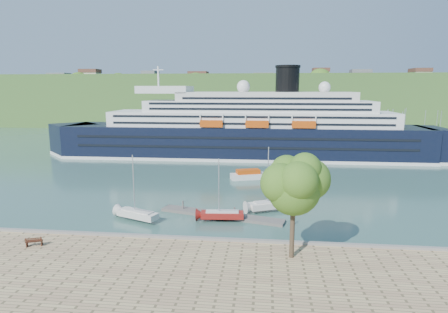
% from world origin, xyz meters
% --- Properties ---
extents(ground, '(400.00, 400.00, 0.00)m').
position_xyz_m(ground, '(0.00, 0.00, 0.00)').
color(ground, '#2F544B').
rests_on(ground, ground).
extents(far_hillside, '(400.00, 50.00, 24.00)m').
position_xyz_m(far_hillside, '(0.00, 145.00, 12.00)').
color(far_hillside, '#3A6127').
rests_on(far_hillside, ground).
extents(quay_coping, '(220.00, 0.50, 0.30)m').
position_xyz_m(quay_coping, '(0.00, -0.20, 1.15)').
color(quay_coping, slate).
rests_on(quay_coping, promenade).
extents(cruise_ship, '(104.99, 16.32, 23.54)m').
position_xyz_m(cruise_ship, '(5.60, 57.13, 11.77)').
color(cruise_ship, black).
rests_on(cruise_ship, ground).
extents(park_bench, '(1.91, 1.32, 1.13)m').
position_xyz_m(park_bench, '(-13.27, -3.90, 1.57)').
color(park_bench, '#452013').
rests_on(park_bench, promenade).
extents(promenade_tree, '(7.02, 7.02, 11.63)m').
position_xyz_m(promenade_tree, '(14.25, -3.53, 6.81)').
color(promenade_tree, '#38671B').
rests_on(promenade_tree, promenade).
extents(floating_pontoon, '(18.05, 6.81, 0.40)m').
position_xyz_m(floating_pontoon, '(5.39, 10.58, 0.20)').
color(floating_pontoon, '#66625A').
rests_on(floating_pontoon, ground).
extents(sailboat_white_near, '(6.94, 4.27, 8.69)m').
position_xyz_m(sailboat_white_near, '(-5.75, 7.67, 4.35)').
color(sailboat_white_near, silver).
rests_on(sailboat_white_near, ground).
extents(sailboat_red, '(6.53, 2.30, 8.27)m').
position_xyz_m(sailboat_red, '(5.75, 8.86, 4.14)').
color(sailboat_red, maroon).
rests_on(sailboat_red, ground).
extents(sailboat_white_far, '(7.25, 4.76, 9.14)m').
position_xyz_m(sailboat_white_far, '(12.34, 13.76, 4.57)').
color(sailboat_white_far, silver).
rests_on(sailboat_white_far, ground).
extents(tender_launch, '(7.35, 4.43, 1.92)m').
position_xyz_m(tender_launch, '(8.11, 33.23, 0.96)').
color(tender_launch, '#C4440B').
rests_on(tender_launch, ground).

